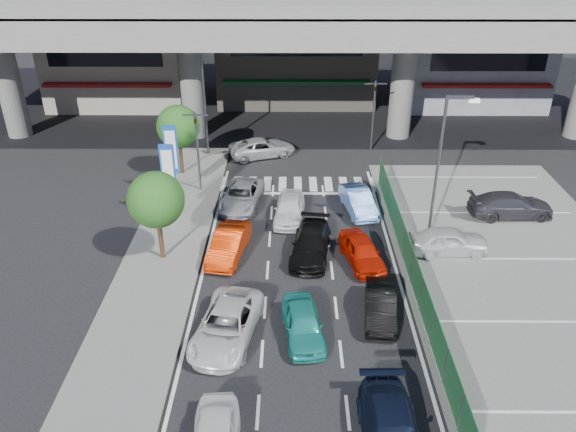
{
  "coord_description": "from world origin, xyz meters",
  "views": [
    {
      "loc": [
        -0.44,
        -20.2,
        15.72
      ],
      "look_at": [
        -0.6,
        5.4,
        1.76
      ],
      "focal_mm": 35.0,
      "sensor_mm": 36.0,
      "label": 1
    }
  ],
  "objects_px": {
    "tree_far": "(178,127)",
    "parked_sedan_dgrey": "(511,205)",
    "sedan_white_front_mid": "(289,208)",
    "traffic_cone": "(430,247)",
    "sedan_white_mid_left": "(227,325)",
    "parked_sedan_white": "(448,241)",
    "taxi_orange_right": "(362,251)",
    "traffic_light_left": "(196,132)",
    "signboard_far": "(171,152)",
    "taxi_orange_left": "(229,244)",
    "kei_truck_front_right": "(358,201)",
    "street_lamp_left": "(206,91)",
    "tree_near": "(156,200)",
    "signboard_near": "(168,172)",
    "hatch_black_mid_right": "(380,306)",
    "crossing_wagon_silver": "(262,148)",
    "sedan_black_mid": "(311,244)",
    "wagon_silver_front_left": "(242,196)",
    "taxi_teal_mid": "(303,323)",
    "traffic_light_right": "(374,98)",
    "street_lamp_right": "(442,158)"
  },
  "relations": [
    {
      "from": "taxi_orange_right",
      "to": "hatch_black_mid_right",
      "type": "bearing_deg",
      "value": -98.77
    },
    {
      "from": "signboard_far",
      "to": "traffic_cone",
      "type": "relative_size",
      "value": 6.35
    },
    {
      "from": "wagon_silver_front_left",
      "to": "sedan_white_front_mid",
      "type": "xyz_separation_m",
      "value": [
        2.89,
        -1.63,
        0.05
      ]
    },
    {
      "from": "traffic_light_left",
      "to": "parked_sedan_dgrey",
      "type": "height_order",
      "value": "traffic_light_left"
    },
    {
      "from": "hatch_black_mid_right",
      "to": "sedan_white_mid_left",
      "type": "bearing_deg",
      "value": -161.31
    },
    {
      "from": "traffic_light_left",
      "to": "kei_truck_front_right",
      "type": "distance_m",
      "value": 10.62
    },
    {
      "from": "signboard_near",
      "to": "street_lamp_right",
      "type": "bearing_deg",
      "value": -7.9
    },
    {
      "from": "taxi_orange_right",
      "to": "traffic_light_left",
      "type": "bearing_deg",
      "value": 125.11
    },
    {
      "from": "traffic_light_right",
      "to": "hatch_black_mid_right",
      "type": "relative_size",
      "value": 1.39
    },
    {
      "from": "signboard_far",
      "to": "signboard_near",
      "type": "bearing_deg",
      "value": -82.41
    },
    {
      "from": "hatch_black_mid_right",
      "to": "crossing_wagon_silver",
      "type": "xyz_separation_m",
      "value": [
        -6.01,
        18.36,
        0.04
      ]
    },
    {
      "from": "signboard_far",
      "to": "parked_sedan_white",
      "type": "xyz_separation_m",
      "value": [
        15.27,
        -6.39,
        -2.31
      ]
    },
    {
      "from": "tree_far",
      "to": "hatch_black_mid_right",
      "type": "height_order",
      "value": "tree_far"
    },
    {
      "from": "sedan_white_mid_left",
      "to": "parked_sedan_white",
      "type": "distance_m",
      "value": 12.66
    },
    {
      "from": "traffic_light_left",
      "to": "crossing_wagon_silver",
      "type": "distance_m",
      "value": 7.55
    },
    {
      "from": "tree_far",
      "to": "wagon_silver_front_left",
      "type": "xyz_separation_m",
      "value": [
        4.38,
        -4.56,
        -2.75
      ]
    },
    {
      "from": "sedan_black_mid",
      "to": "wagon_silver_front_left",
      "type": "relative_size",
      "value": 1.0
    },
    {
      "from": "parked_sedan_white",
      "to": "hatch_black_mid_right",
      "type": "bearing_deg",
      "value": 138.96
    },
    {
      "from": "crossing_wagon_silver",
      "to": "sedan_white_front_mid",
      "type": "bearing_deg",
      "value": 172.88
    },
    {
      "from": "sedan_white_front_mid",
      "to": "parked_sedan_white",
      "type": "xyz_separation_m",
      "value": [
        8.21,
        -3.71,
        0.06
      ]
    },
    {
      "from": "taxi_orange_left",
      "to": "kei_truck_front_right",
      "type": "xyz_separation_m",
      "value": [
        7.16,
        4.96,
        -0.03
      ]
    },
    {
      "from": "taxi_orange_right",
      "to": "sedan_white_front_mid",
      "type": "bearing_deg",
      "value": 115.32
    },
    {
      "from": "wagon_silver_front_left",
      "to": "parked_sedan_white",
      "type": "xyz_separation_m",
      "value": [
        11.1,
        -5.34,
        0.11
      ]
    },
    {
      "from": "street_lamp_right",
      "to": "sedan_white_front_mid",
      "type": "height_order",
      "value": "street_lamp_right"
    },
    {
      "from": "crossing_wagon_silver",
      "to": "traffic_cone",
      "type": "xyz_separation_m",
      "value": [
        9.29,
        -13.23,
        -0.23
      ]
    },
    {
      "from": "parked_sedan_dgrey",
      "to": "traffic_light_left",
      "type": "bearing_deg",
      "value": 77.27
    },
    {
      "from": "signboard_far",
      "to": "sedan_black_mid",
      "type": "relative_size",
      "value": 1.03
    },
    {
      "from": "signboard_near",
      "to": "sedan_white_mid_left",
      "type": "relative_size",
      "value": 0.96
    },
    {
      "from": "street_lamp_left",
      "to": "tree_near",
      "type": "distance_m",
      "value": 14.08
    },
    {
      "from": "hatch_black_mid_right",
      "to": "kei_truck_front_right",
      "type": "distance_m",
      "value": 9.92
    },
    {
      "from": "signboard_near",
      "to": "tree_near",
      "type": "relative_size",
      "value": 0.98
    },
    {
      "from": "traffic_light_left",
      "to": "sedan_white_front_mid",
      "type": "distance_m",
      "value": 7.5
    },
    {
      "from": "sedan_black_mid",
      "to": "parked_sedan_white",
      "type": "xyz_separation_m",
      "value": [
        7.09,
        0.2,
        0.09
      ]
    },
    {
      "from": "tree_far",
      "to": "sedan_white_mid_left",
      "type": "relative_size",
      "value": 0.98
    },
    {
      "from": "tree_near",
      "to": "sedan_white_mid_left",
      "type": "distance_m",
      "value": 7.7
    },
    {
      "from": "signboard_near",
      "to": "tree_near",
      "type": "distance_m",
      "value": 4.01
    },
    {
      "from": "street_lamp_left",
      "to": "tree_near",
      "type": "xyz_separation_m",
      "value": [
        -0.67,
        -14.0,
        -1.38
      ]
    },
    {
      "from": "tree_far",
      "to": "taxi_orange_left",
      "type": "distance_m",
      "value": 11.32
    },
    {
      "from": "traffic_light_right",
      "to": "kei_truck_front_right",
      "type": "relative_size",
      "value": 1.29
    },
    {
      "from": "street_lamp_left",
      "to": "taxi_orange_left",
      "type": "xyz_separation_m",
      "value": [
        2.69,
        -13.67,
        -4.08
      ]
    },
    {
      "from": "tree_far",
      "to": "parked_sedan_dgrey",
      "type": "distance_m",
      "value": 21.09
    },
    {
      "from": "sedan_white_front_mid",
      "to": "traffic_cone",
      "type": "xyz_separation_m",
      "value": [
        7.29,
        -3.81,
        -0.26
      ]
    },
    {
      "from": "signboard_far",
      "to": "parked_sedan_dgrey",
      "type": "xyz_separation_m",
      "value": [
        19.88,
        -2.36,
        -2.3
      ]
    },
    {
      "from": "wagon_silver_front_left",
      "to": "parked_sedan_dgrey",
      "type": "bearing_deg",
      "value": 3.16
    },
    {
      "from": "sedan_white_front_mid",
      "to": "parked_sedan_white",
      "type": "bearing_deg",
      "value": -19.73
    },
    {
      "from": "kei_truck_front_right",
      "to": "parked_sedan_dgrey",
      "type": "bearing_deg",
      "value": -14.86
    },
    {
      "from": "signboard_far",
      "to": "crossing_wagon_silver",
      "type": "height_order",
      "value": "signboard_far"
    },
    {
      "from": "sedan_white_mid_left",
      "to": "taxi_orange_right",
      "type": "xyz_separation_m",
      "value": [
        6.22,
        5.77,
        -0.02
      ]
    },
    {
      "from": "taxi_teal_mid",
      "to": "signboard_near",
      "type": "bearing_deg",
      "value": 118.51
    },
    {
      "from": "signboard_far",
      "to": "parked_sedan_white",
      "type": "bearing_deg",
      "value": -22.72
    }
  ]
}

